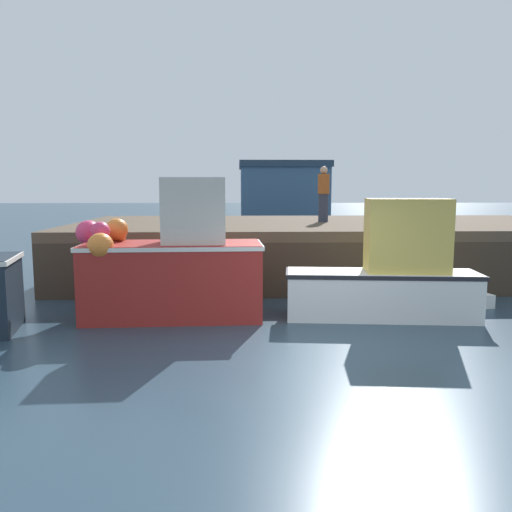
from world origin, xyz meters
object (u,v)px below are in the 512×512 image
(fishing_boat_near_right, at_px, (173,266))
(rowboat, at_px, (452,301))
(dockworker, at_px, (323,194))
(fishing_boat_mid, at_px, (389,275))

(fishing_boat_near_right, height_order, rowboat, fishing_boat_near_right)
(fishing_boat_near_right, height_order, dockworker, dockworker)
(fishing_boat_near_right, xyz_separation_m, fishing_boat_mid, (4.24, -0.24, -0.16))
(fishing_boat_near_right, relative_size, dockworker, 2.33)
(fishing_boat_mid, relative_size, dockworker, 2.36)
(fishing_boat_mid, xyz_separation_m, dockworker, (-0.44, 5.36, 1.49))
(fishing_boat_near_right, distance_m, rowboat, 5.98)
(fishing_boat_near_right, relative_size, rowboat, 2.18)
(fishing_boat_mid, height_order, dockworker, dockworker)
(rowboat, relative_size, dockworker, 1.07)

